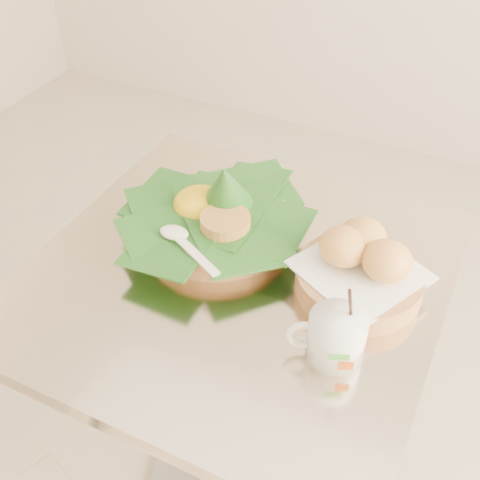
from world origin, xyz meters
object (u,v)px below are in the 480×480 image
at_px(cafe_table, 237,352).
at_px(rice_basket, 217,214).
at_px(bread_basket, 361,268).
at_px(coffee_mug, 335,336).

bearing_deg(cafe_table, rice_basket, 135.08).
relative_size(rice_basket, bread_basket, 1.39).
bearing_deg(coffee_mug, rice_basket, 148.40).
height_order(bread_basket, coffee_mug, coffee_mug).
xyz_separation_m(cafe_table, coffee_mug, (0.21, -0.10, 0.26)).
relative_size(rice_basket, coffee_mug, 2.23).
relative_size(cafe_table, coffee_mug, 4.97).
height_order(cafe_table, bread_basket, bread_basket).
bearing_deg(bread_basket, rice_basket, 175.22).
bearing_deg(cafe_table, bread_basket, 15.57).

